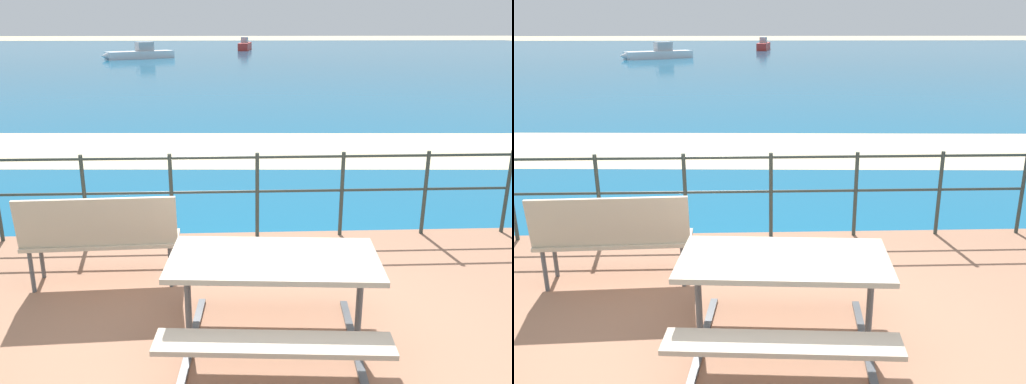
% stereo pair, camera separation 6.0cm
% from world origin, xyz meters
% --- Properties ---
extents(ground_plane, '(240.00, 240.00, 0.00)m').
position_xyz_m(ground_plane, '(0.00, 0.00, 0.00)').
color(ground_plane, tan).
extents(patio_paving, '(6.40, 5.20, 0.06)m').
position_xyz_m(patio_paving, '(0.00, 0.00, 0.03)').
color(patio_paving, '#996B51').
rests_on(patio_paving, ground).
extents(sea_water, '(90.00, 90.00, 0.01)m').
position_xyz_m(sea_water, '(0.00, 40.00, 0.01)').
color(sea_water, '#145B84').
rests_on(sea_water, ground).
extents(beach_strip, '(54.09, 5.75, 0.01)m').
position_xyz_m(beach_strip, '(0.00, 7.24, 0.01)').
color(beach_strip, beige).
rests_on(beach_strip, ground).
extents(picnic_table, '(1.61, 1.58, 0.79)m').
position_xyz_m(picnic_table, '(0.01, 0.19, 0.66)').
color(picnic_table, tan).
rests_on(picnic_table, patio_paving).
extents(park_bench, '(1.45, 0.48, 0.92)m').
position_xyz_m(park_bench, '(-1.52, 1.32, 0.60)').
color(park_bench, '#BCAD93').
rests_on(park_bench, patio_paving).
extents(railing_fence, '(5.94, 0.04, 1.01)m').
position_xyz_m(railing_fence, '(0.00, 2.48, 0.68)').
color(railing_fence, '#2D3833').
rests_on(railing_fence, patio_paving).
extents(boat_near, '(1.55, 5.75, 1.27)m').
position_xyz_m(boat_near, '(1.13, 51.65, 0.44)').
color(boat_near, red).
rests_on(boat_near, sea_water).
extents(boat_mid, '(5.15, 3.89, 1.21)m').
position_xyz_m(boat_mid, '(-7.14, 37.58, 0.37)').
color(boat_mid, silver).
rests_on(boat_mid, sea_water).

